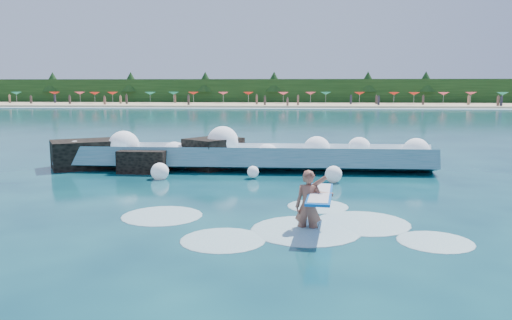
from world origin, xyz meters
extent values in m
plane|color=#072C3B|center=(0.00, 0.00, 0.00)|extent=(200.00, 200.00, 0.00)
cube|color=tan|center=(0.00, 78.00, 0.20)|extent=(140.00, 20.00, 0.40)
cube|color=silver|center=(0.00, 67.00, 0.04)|extent=(140.00, 5.00, 0.08)
cube|color=black|center=(0.00, 88.00, 2.50)|extent=(140.00, 4.00, 5.00)
cube|color=teal|center=(0.59, 7.33, 0.40)|extent=(15.90, 2.42, 1.33)
cube|color=white|center=(0.59, 8.13, 0.79)|extent=(15.90, 1.12, 0.62)
cube|color=black|center=(-6.49, 7.29, 0.49)|extent=(3.26, 3.02, 1.42)
cube|color=black|center=(-3.49, 6.49, 0.38)|extent=(2.03, 1.61, 1.09)
cube|color=black|center=(-0.79, 7.69, 0.54)|extent=(2.72, 2.80, 1.53)
imported|color=brown|center=(3.07, -1.74, 0.60)|extent=(0.73, 0.54, 1.82)
cube|color=blue|center=(3.35, -1.69, 0.91)|extent=(0.83, 2.53, 0.06)
cube|color=white|center=(3.35, -1.69, 0.93)|extent=(0.70, 2.32, 0.06)
cylinder|color=black|center=(3.25, -2.94, 0.45)|extent=(0.01, 0.91, 0.43)
sphere|color=white|center=(-6.72, 6.96, 0.76)|extent=(0.92, 0.92, 0.92)
sphere|color=white|center=(-4.72, 7.45, 0.95)|extent=(1.34, 1.34, 1.34)
sphere|color=white|center=(-2.47, 7.42, 0.67)|extent=(0.99, 0.99, 0.99)
sphere|color=white|center=(-0.38, 7.74, 1.13)|extent=(1.39, 1.39, 1.39)
sphere|color=white|center=(1.62, 6.96, 0.69)|extent=(0.95, 0.95, 0.95)
sphere|color=white|center=(3.72, 7.66, 0.83)|extent=(1.18, 1.18, 1.18)
sphere|color=white|center=(5.55, 7.84, 0.87)|extent=(1.02, 1.02, 1.02)
sphere|color=white|center=(7.83, 7.25, 0.85)|extent=(1.13, 1.13, 1.13)
sphere|color=white|center=(-2.44, 4.85, 0.28)|extent=(0.69, 0.69, 0.69)
sphere|color=white|center=(1.16, 5.16, 0.27)|extent=(0.45, 0.45, 0.45)
sphere|color=white|center=(4.20, 4.55, 0.32)|extent=(0.63, 0.63, 0.63)
ellipsoid|color=silver|center=(3.01, -1.75, 0.00)|extent=(2.77, 2.77, 0.14)
ellipsoid|color=silver|center=(1.06, -2.69, 0.00)|extent=(2.02, 2.02, 0.10)
ellipsoid|color=silver|center=(4.50, -0.98, 0.00)|extent=(2.51, 2.51, 0.13)
ellipsoid|color=silver|center=(-0.92, -0.63, 0.00)|extent=(2.25, 2.25, 0.11)
ellipsoid|color=silver|center=(3.43, 0.79, 0.00)|extent=(1.84, 1.84, 0.09)
ellipsoid|color=silver|center=(5.96, -2.46, 0.00)|extent=(1.76, 1.76, 0.09)
cone|color=#14816B|center=(-50.75, 79.96, 2.25)|extent=(2.00, 2.00, 0.50)
cone|color=red|center=(-43.61, 81.05, 2.25)|extent=(2.00, 2.00, 0.50)
cone|color=#E7445D|center=(-38.71, 81.52, 2.25)|extent=(2.00, 2.00, 0.50)
cone|color=red|center=(-34.40, 78.15, 2.25)|extent=(2.00, 2.00, 0.50)
cone|color=red|center=(-31.43, 79.41, 2.25)|extent=(2.00, 2.00, 0.50)
cone|color=#14816B|center=(-24.01, 78.91, 2.25)|extent=(2.00, 2.00, 0.50)
cone|color=#14816B|center=(-20.06, 81.05, 2.25)|extent=(2.00, 2.00, 0.50)
cone|color=red|center=(-16.27, 81.32, 2.25)|extent=(2.00, 2.00, 0.50)
cone|color=#E7445D|center=(-10.43, 80.88, 2.25)|extent=(2.00, 2.00, 0.50)
cone|color=red|center=(-5.66, 81.05, 2.25)|extent=(2.00, 2.00, 0.50)
cone|color=#E7445D|center=(0.97, 80.13, 2.25)|extent=(2.00, 2.00, 0.50)
cone|color=#E7445D|center=(6.09, 81.79, 2.25)|extent=(2.00, 2.00, 0.50)
cone|color=#14816B|center=(8.97, 81.92, 2.25)|extent=(2.00, 2.00, 0.50)
cone|color=red|center=(15.19, 81.19, 2.25)|extent=(2.00, 2.00, 0.50)
cone|color=red|center=(21.26, 79.85, 2.25)|extent=(2.00, 2.00, 0.50)
cone|color=red|center=(24.56, 78.59, 2.25)|extent=(2.00, 2.00, 0.50)
cone|color=#E7445D|center=(30.01, 79.46, 2.25)|extent=(2.00, 2.00, 0.50)
cone|color=#E7445D|center=(35.76, 82.17, 2.25)|extent=(2.00, 2.00, 0.50)
cone|color=#14816B|center=(40.58, 79.96, 2.25)|extent=(2.00, 2.00, 0.50)
cube|color=#3F332D|center=(-21.91, 70.45, 1.13)|extent=(0.35, 0.22, 1.47)
cube|color=#8C664C|center=(0.53, 72.59, 1.20)|extent=(0.35, 0.22, 1.60)
cube|color=#262633|center=(-21.82, 80.87, 1.10)|extent=(0.35, 0.22, 1.41)
cube|color=brown|center=(13.09, 76.53, 1.12)|extent=(0.35, 0.22, 1.43)
cube|color=#3F332D|center=(16.74, 77.31, 1.17)|extent=(0.35, 0.22, 1.53)
cube|color=brown|center=(-29.95, 72.85, 1.12)|extent=(0.35, 0.22, 1.44)
cube|color=#3F332D|center=(-15.01, 68.48, 0.78)|extent=(0.35, 0.22, 1.39)
cube|color=#8C664C|center=(31.66, 73.92, 1.16)|extent=(0.35, 0.22, 1.53)
cube|color=#262633|center=(-20.39, 71.80, 1.15)|extent=(0.35, 0.22, 1.50)
cube|color=brown|center=(-34.05, 74.23, 1.16)|extent=(0.35, 0.22, 1.53)
cube|color=#3F332D|center=(3.62, 70.97, 1.19)|extent=(0.35, 0.22, 1.59)
cube|color=#8C664C|center=(27.64, 77.27, 1.17)|extent=(0.35, 0.22, 1.54)
cube|color=brown|center=(2.09, 79.61, 1.16)|extent=(0.35, 0.22, 1.53)
cube|color=#3F332D|center=(32.28, 75.44, 1.12)|extent=(0.35, 0.22, 1.45)
cube|color=#8C664C|center=(25.18, 74.50, 1.15)|extent=(0.35, 0.22, 1.49)
cube|color=#262633|center=(21.81, 80.80, 1.15)|extent=(0.35, 0.22, 1.51)
cube|color=brown|center=(-30.98, 79.52, 1.08)|extent=(0.35, 0.22, 1.35)
cube|color=#8C664C|center=(-37.45, 80.50, 1.14)|extent=(0.35, 0.22, 1.48)
cube|color=#262633|center=(-3.63, 74.82, 1.20)|extent=(0.35, 0.22, 1.60)
cube|color=brown|center=(4.38, 73.41, 1.13)|extent=(0.35, 0.22, 1.47)
camera|label=1|loc=(2.64, -13.81, 3.54)|focal=35.00mm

